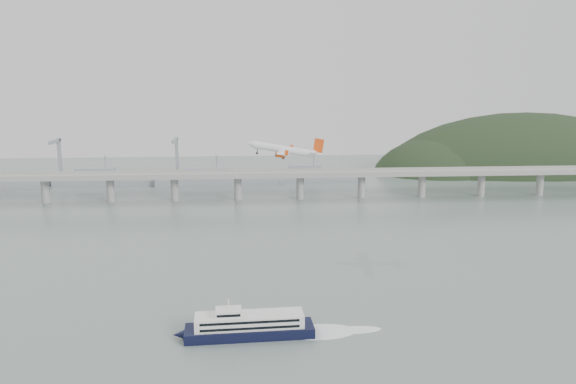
{
  "coord_description": "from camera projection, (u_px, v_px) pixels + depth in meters",
  "views": [
    {
      "loc": [
        -20.86,
        -241.13,
        97.86
      ],
      "look_at": [
        0.0,
        55.0,
        36.0
      ],
      "focal_mm": 35.0,
      "sensor_mm": 36.0,
      "label": 1
    }
  ],
  "objects": [
    {
      "name": "ferry",
      "position": [
        249.0,
        326.0,
        214.1
      ],
      "size": [
        80.99,
        16.1,
        15.27
      ],
      "rotation": [
        0.0,
        0.0,
        0.05
      ],
      "color": "black",
      "rests_on": "ground"
    },
    {
      "name": "airliner",
      "position": [
        285.0,
        150.0,
        306.06
      ],
      "size": [
        43.25,
        39.48,
        11.71
      ],
      "rotation": [
        0.05,
        -0.15,
        2.99
      ],
      "color": "white",
      "rests_on": "ground"
    },
    {
      "name": "headland",
      "position": [
        534.0,
        186.0,
        604.41
      ],
      "size": [
        365.0,
        155.0,
        156.0
      ],
      "color": "black",
      "rests_on": "ground"
    },
    {
      "name": "distant_fleet",
      "position": [
        99.0,
        179.0,
        503.79
      ],
      "size": [
        453.0,
        60.9,
        40.0
      ],
      "color": "gray",
      "rests_on": "ground"
    },
    {
      "name": "bridge",
      "position": [
        274.0,
        178.0,
        448.51
      ],
      "size": [
        800.0,
        22.0,
        23.9
      ],
      "color": "gray",
      "rests_on": "ground"
    },
    {
      "name": "ground",
      "position": [
        296.0,
        293.0,
        256.88
      ],
      "size": [
        900.0,
        900.0,
        0.0
      ],
      "primitive_type": "plane",
      "color": "slate",
      "rests_on": "ground"
    }
  ]
}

